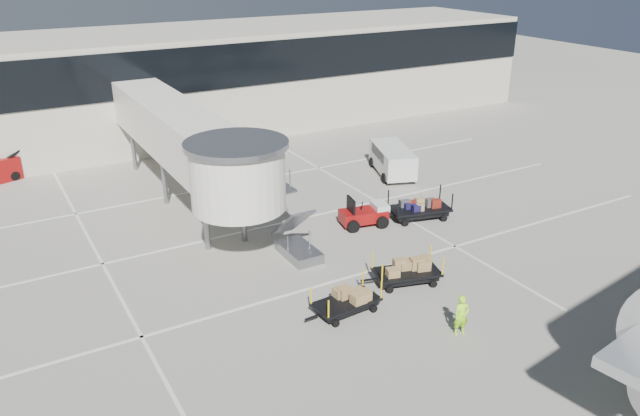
# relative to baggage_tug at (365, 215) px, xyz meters

# --- Properties ---
(ground) EXTENTS (140.00, 140.00, 0.00)m
(ground) POSITION_rel_baggage_tug_xyz_m (-3.48, -6.52, -0.61)
(ground) COLOR #A6A194
(ground) RESTS_ON ground
(lane_markings) EXTENTS (40.00, 30.00, 0.02)m
(lane_markings) POSITION_rel_baggage_tug_xyz_m (-4.15, 2.82, -0.60)
(lane_markings) COLOR silver
(lane_markings) RESTS_ON ground
(terminal) EXTENTS (64.00, 12.11, 15.20)m
(terminal) POSITION_rel_baggage_tug_xyz_m (-3.83, 23.42, 3.49)
(terminal) COLOR beige
(terminal) RESTS_ON ground
(jet_bridge) EXTENTS (5.70, 20.40, 6.03)m
(jet_bridge) POSITION_rel_baggage_tug_xyz_m (-7.45, 5.75, 3.67)
(jet_bridge) COLOR white
(jet_bridge) RESTS_ON ground
(baggage_tug) EXTENTS (2.77, 2.08, 1.69)m
(baggage_tug) POSITION_rel_baggage_tug_xyz_m (0.00, 0.00, 0.00)
(baggage_tug) COLOR maroon
(baggage_tug) RESTS_ON ground
(suitcase_cart) EXTENTS (4.18, 2.40, 1.60)m
(suitcase_cart) POSITION_rel_baggage_tug_xyz_m (3.10, -0.77, -0.02)
(suitcase_cart) COLOR black
(suitcase_cart) RESTS_ON ground
(box_cart_near) EXTENTS (3.73, 2.23, 1.43)m
(box_cart_near) POSITION_rel_baggage_tug_xyz_m (-1.86, -6.20, -0.04)
(box_cart_near) COLOR black
(box_cart_near) RESTS_ON ground
(box_cart_far) EXTENTS (3.48, 1.59, 1.35)m
(box_cart_far) POSITION_rel_baggage_tug_xyz_m (-5.48, -6.98, -0.08)
(box_cart_far) COLOR black
(box_cart_far) RESTS_ON ground
(ground_worker) EXTENTS (0.70, 0.54, 1.70)m
(ground_worker) POSITION_rel_baggage_tug_xyz_m (-2.50, -10.55, 0.24)
(ground_worker) COLOR #A4FF1A
(ground_worker) RESTS_ON ground
(minivan) EXTENTS (3.49, 5.22, 1.84)m
(minivan) POSITION_rel_baggage_tug_xyz_m (6.24, 6.12, 0.49)
(minivan) COLOR silver
(minivan) RESTS_ON ground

